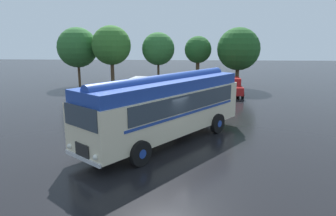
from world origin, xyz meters
TOP-DOWN VIEW (x-y plane):
  - ground_plane at (0.00, 0.00)m, footprint 120.00×120.00m
  - vintage_bus at (0.07, 0.38)m, footprint 8.10×9.47m
  - car_near_left at (-3.24, 12.95)m, footprint 2.42×4.40m
  - car_mid_left at (-0.48, 13.30)m, footprint 2.10×4.27m
  - car_mid_right at (2.32, 13.07)m, footprint 2.39×4.39m
  - car_far_right at (5.30, 13.54)m, footprint 2.03×4.24m
  - tree_far_left at (-11.10, 18.76)m, footprint 4.42×4.42m
  - tree_left_of_centre at (-6.82, 17.68)m, footprint 4.17×4.17m
  - tree_centre at (-2.00, 18.94)m, footprint 3.60×3.60m
  - tree_right_of_centre at (2.37, 18.76)m, footprint 2.92×2.93m
  - tree_far_right at (6.67, 18.36)m, footprint 4.53×4.53m

SIDE VIEW (x-z plane):
  - ground_plane at x=0.00m, z-range 0.00..0.00m
  - car_near_left at x=-3.24m, z-range 0.02..1.68m
  - car_mid_left at x=-0.48m, z-range 0.02..1.68m
  - car_mid_right at x=2.32m, z-range 0.02..1.68m
  - car_far_right at x=5.30m, z-range 0.02..1.68m
  - vintage_bus at x=0.07m, z-range 0.15..3.64m
  - tree_right_of_centre at x=2.37m, z-range 1.29..6.78m
  - tree_centre at x=-2.00m, z-range 1.18..7.08m
  - tree_far_right at x=6.67m, z-range 0.95..7.34m
  - tree_far_left at x=-11.10m, z-range 0.93..7.38m
  - tree_left_of_centre at x=-6.82m, z-range 1.21..7.80m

